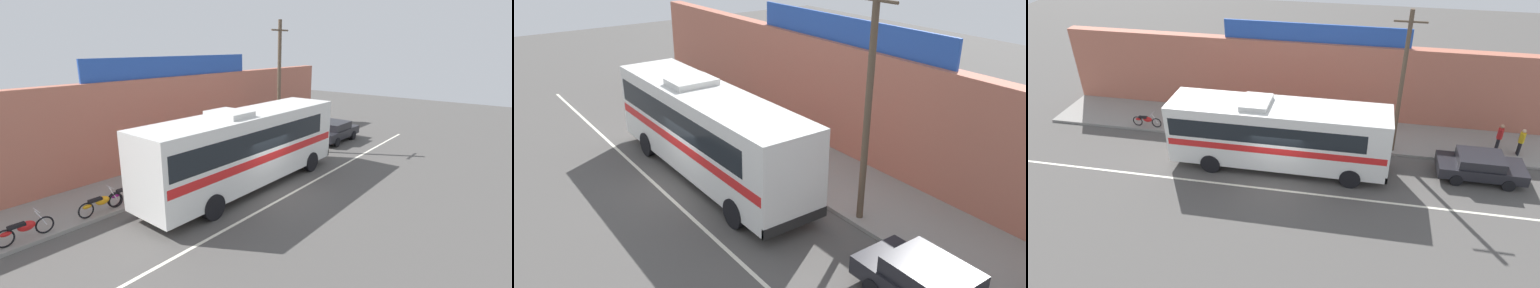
% 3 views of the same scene
% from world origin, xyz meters
% --- Properties ---
extents(ground_plane, '(70.00, 70.00, 0.00)m').
position_xyz_m(ground_plane, '(0.00, 0.00, 0.00)').
color(ground_plane, '#4F4C49').
extents(sidewalk_slab, '(30.00, 3.60, 0.14)m').
position_xyz_m(sidewalk_slab, '(0.00, 5.20, 0.07)').
color(sidewalk_slab, gray).
rests_on(sidewalk_slab, ground_plane).
extents(storefront_facade, '(30.00, 0.70, 4.80)m').
position_xyz_m(storefront_facade, '(0.00, 7.35, 2.40)').
color(storefront_facade, '#B26651').
rests_on(storefront_facade, ground_plane).
extents(storefront_billboard, '(10.98, 0.12, 1.10)m').
position_xyz_m(storefront_billboard, '(0.87, 7.35, 5.35)').
color(storefront_billboard, '#234CAD').
rests_on(storefront_billboard, storefront_facade).
extents(road_center_stripe, '(30.00, 0.14, 0.01)m').
position_xyz_m(road_center_stripe, '(0.00, -0.80, 0.00)').
color(road_center_stripe, silver).
rests_on(road_center_stripe, ground_plane).
extents(intercity_bus, '(11.21, 2.68, 3.78)m').
position_xyz_m(intercity_bus, '(-0.23, 1.31, 2.07)').
color(intercity_bus, silver).
rests_on(intercity_bus, ground_plane).
extents(parked_car, '(4.25, 1.91, 1.37)m').
position_xyz_m(parked_car, '(10.07, 2.11, 0.74)').
color(parked_car, black).
rests_on(parked_car, ground_plane).
extents(utility_pole, '(1.60, 0.22, 7.80)m').
position_xyz_m(utility_pole, '(5.79, 3.80, 4.17)').
color(utility_pole, brown).
rests_on(utility_pole, sidewalk_slab).
extents(motorcycle_blue, '(1.84, 0.56, 0.94)m').
position_xyz_m(motorcycle_blue, '(-6.11, 3.71, 0.57)').
color(motorcycle_blue, black).
rests_on(motorcycle_blue, sidewalk_slab).
extents(motorcycle_black, '(1.88, 0.56, 0.94)m').
position_xyz_m(motorcycle_black, '(-4.87, 3.82, 0.57)').
color(motorcycle_black, black).
rests_on(motorcycle_black, sidewalk_slab).
extents(motorcycle_red, '(1.84, 0.56, 0.94)m').
position_xyz_m(motorcycle_red, '(-8.78, 3.73, 0.57)').
color(motorcycle_red, black).
rests_on(motorcycle_red, sidewalk_slab).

